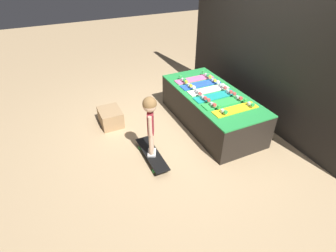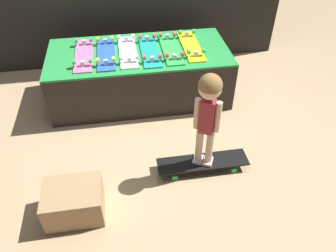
% 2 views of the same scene
% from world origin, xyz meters
% --- Properties ---
extents(ground_plane, '(16.00, 16.00, 0.00)m').
position_xyz_m(ground_plane, '(0.00, 0.00, 0.00)').
color(ground_plane, tan).
extents(back_wall, '(3.71, 0.10, 2.44)m').
position_xyz_m(back_wall, '(0.00, 1.34, 1.22)').
color(back_wall, black).
rests_on(back_wall, ground_plane).
extents(display_rack, '(1.88, 0.87, 0.55)m').
position_xyz_m(display_rack, '(0.00, 0.51, 0.28)').
color(display_rack, black).
rests_on(display_rack, ground_plane).
extents(skateboard_pink_on_rack, '(0.18, 0.69, 0.09)m').
position_xyz_m(skateboard_pink_on_rack, '(-0.56, 0.51, 0.57)').
color(skateboard_pink_on_rack, pink).
rests_on(skateboard_pink_on_rack, display_rack).
extents(skateboard_blue_on_rack, '(0.18, 0.69, 0.09)m').
position_xyz_m(skateboard_blue_on_rack, '(-0.33, 0.50, 0.57)').
color(skateboard_blue_on_rack, blue).
rests_on(skateboard_blue_on_rack, display_rack).
extents(skateboard_white_on_rack, '(0.18, 0.69, 0.09)m').
position_xyz_m(skateboard_white_on_rack, '(-0.11, 0.51, 0.57)').
color(skateboard_white_on_rack, white).
rests_on(skateboard_white_on_rack, display_rack).
extents(skateboard_teal_on_rack, '(0.18, 0.69, 0.09)m').
position_xyz_m(skateboard_teal_on_rack, '(0.11, 0.49, 0.57)').
color(skateboard_teal_on_rack, teal).
rests_on(skateboard_teal_on_rack, display_rack).
extents(skateboard_green_on_rack, '(0.18, 0.69, 0.09)m').
position_xyz_m(skateboard_green_on_rack, '(0.33, 0.50, 0.57)').
color(skateboard_green_on_rack, green).
rests_on(skateboard_green_on_rack, display_rack).
extents(skateboard_yellow_on_rack, '(0.18, 0.69, 0.09)m').
position_xyz_m(skateboard_yellow_on_rack, '(0.56, 0.53, 0.57)').
color(skateboard_yellow_on_rack, yellow).
rests_on(skateboard_yellow_on_rack, display_rack).
extents(skateboard_on_floor, '(0.79, 0.20, 0.09)m').
position_xyz_m(skateboard_on_floor, '(0.42, -0.69, 0.07)').
color(skateboard_on_floor, black).
rests_on(skateboard_on_floor, ground_plane).
extents(child, '(0.20, 0.18, 0.87)m').
position_xyz_m(child, '(0.42, -0.69, 0.70)').
color(child, silver).
rests_on(child, skateboard_on_floor).
extents(storage_box, '(0.43, 0.34, 0.27)m').
position_xyz_m(storage_box, '(-0.65, -0.98, 0.13)').
color(storage_box, '#A37F56').
rests_on(storage_box, ground_plane).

